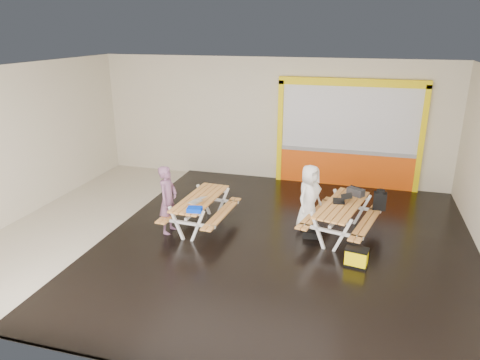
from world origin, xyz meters
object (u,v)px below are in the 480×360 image
(picnic_table_right, at_px, (342,212))
(person_left, at_px, (168,200))
(fluke_bag, at_px, (356,257))
(toolbox, at_px, (356,192))
(backpack, at_px, (380,200))
(laptop_left, at_px, (197,201))
(person_right, at_px, (309,197))
(blue_pouch, at_px, (195,209))
(laptop_right, at_px, (342,199))
(picnic_table_left, at_px, (201,205))
(dark_case, at_px, (312,234))

(picnic_table_right, bearing_deg, person_left, -167.41)
(picnic_table_right, height_order, fluke_bag, picnic_table_right)
(person_left, xyz_separation_m, toolbox, (3.83, 1.38, 0.08))
(backpack, bearing_deg, picnic_table_right, -140.79)
(laptop_left, height_order, toolbox, toolbox)
(person_right, xyz_separation_m, blue_pouch, (-2.14, -1.26, -0.02))
(person_left, relative_size, person_right, 1.05)
(laptop_right, bearing_deg, backpack, 32.51)
(picnic_table_left, xyz_separation_m, picnic_table_right, (3.01, 0.39, 0.02))
(picnic_table_right, bearing_deg, picnic_table_left, -172.60)
(laptop_right, xyz_separation_m, fluke_bag, (0.39, -1.34, -0.61))
(blue_pouch, distance_m, dark_case, 2.54)
(backpack, distance_m, fluke_bag, 1.95)
(picnic_table_right, distance_m, laptop_left, 3.06)
(picnic_table_left, height_order, dark_case, picnic_table_left)
(dark_case, xyz_separation_m, fluke_bag, (0.94, -0.99, 0.10))
(laptop_right, bearing_deg, person_left, -165.48)
(person_left, distance_m, blue_pouch, 0.81)
(laptop_right, xyz_separation_m, toolbox, (0.27, 0.46, 0.03))
(picnic_table_right, xyz_separation_m, blue_pouch, (-2.85, -1.14, 0.19))
(picnic_table_left, distance_m, backpack, 3.91)
(picnic_table_left, distance_m, blue_pouch, 0.80)
(laptop_left, distance_m, laptop_right, 3.06)
(laptop_right, bearing_deg, fluke_bag, -73.63)
(picnic_table_left, xyz_separation_m, toolbox, (3.25, 0.97, 0.29))
(picnic_table_right, bearing_deg, laptop_right, 101.78)
(person_left, height_order, dark_case, person_left)
(blue_pouch, height_order, backpack, backpack)
(person_left, xyz_separation_m, backpack, (4.36, 1.43, -0.07))
(picnic_table_left, distance_m, person_left, 0.74)
(backpack, bearing_deg, dark_case, -147.53)
(laptop_left, bearing_deg, person_right, 19.59)
(toolbox, bearing_deg, person_right, -154.16)
(picnic_table_right, distance_m, fluke_bag, 1.32)
(person_right, distance_m, laptop_left, 2.41)
(person_left, distance_m, toolbox, 4.08)
(person_right, xyz_separation_m, backpack, (1.47, 0.51, -0.10))
(picnic_table_right, distance_m, person_right, 0.75)
(person_right, height_order, dark_case, person_right)
(fluke_bag, bearing_deg, dark_case, 133.70)
(laptop_left, height_order, backpack, backpack)
(dark_case, bearing_deg, person_left, -169.23)
(toolbox, height_order, backpack, toolbox)
(person_left, distance_m, person_right, 3.02)
(person_left, distance_m, fluke_bag, 4.01)
(laptop_left, xyz_separation_m, backpack, (3.74, 1.32, -0.08))
(laptop_left, distance_m, fluke_bag, 3.43)
(picnic_table_right, height_order, laptop_left, laptop_left)
(picnic_table_left, relative_size, laptop_right, 4.65)
(person_left, relative_size, blue_pouch, 5.12)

